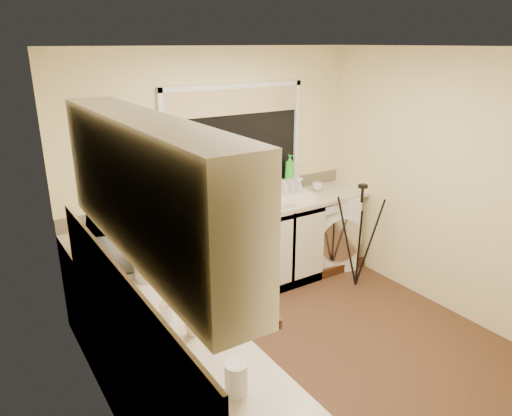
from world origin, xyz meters
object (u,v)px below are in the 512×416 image
object	(u,v)px
laptop	(198,211)
plant_c	(244,176)
dish_rack	(290,196)
cup_back	(317,187)
steel_jar	(166,311)
plant_d	(259,174)
washing_machine	(323,230)
microwave	(115,241)
soap_bottle_green	(290,167)
glass_jug	(236,378)
tripod	(359,236)
cup_left	(192,328)
plant_b	(219,180)
plant_a	(188,187)
kettle	(147,264)
soap_bottle_clear	(294,169)

from	to	relation	value
laptop	plant_c	xyz separation A→B (m)	(0.64, 0.19, 0.20)
dish_rack	cup_back	bearing A→B (deg)	19.26
steel_jar	plant_d	xyz separation A→B (m)	(1.76, 1.68, 0.20)
washing_machine	dish_rack	size ratio (longest dim) A/B	1.95
plant_c	microwave	bearing A→B (deg)	-156.52
washing_machine	soap_bottle_green	world-z (taller)	soap_bottle_green
plant_d	laptop	bearing A→B (deg)	-165.95
steel_jar	cup_back	size ratio (longest dim) A/B	0.97
glass_jug	cup_back	xyz separation A→B (m)	(2.43, 2.33, -0.03)
tripod	cup_left	distance (m)	2.71
cup_left	laptop	bearing A→B (deg)	62.74
laptop	cup_back	world-z (taller)	laptop
dish_rack	plant_b	size ratio (longest dim) A/B	1.73
cup_back	plant_d	bearing A→B (deg)	169.32
microwave	soap_bottle_green	distance (m)	2.25
cup_left	plant_a	bearing A→B (deg)	65.17
plant_a	plant_c	size ratio (longest dim) A/B	0.95
plant_d	soap_bottle_green	size ratio (longest dim) A/B	0.79
microwave	cup_back	bearing A→B (deg)	-62.48
plant_a	plant_c	distance (m)	0.64
tripod	cup_left	xyz separation A→B (m)	(-2.44, -1.12, 0.38)
cup_back	cup_left	bearing A→B (deg)	-143.46
soap_bottle_green	cup_left	world-z (taller)	soap_bottle_green
washing_machine	glass_jug	xyz separation A→B (m)	(-2.50, -2.26, 0.55)
tripod	plant_b	bearing A→B (deg)	160.81
cup_back	washing_machine	bearing A→B (deg)	-44.47
plant_a	cup_back	xyz separation A→B (m)	(1.53, -0.11, -0.22)
cup_left	cup_back	bearing A→B (deg)	36.54
laptop	kettle	xyz separation A→B (m)	(-0.84, -0.91, 0.05)
tripod	plant_b	xyz separation A→B (m)	(-1.21, 0.79, 0.61)
dish_rack	soap_bottle_green	distance (m)	0.35
steel_jar	cup_left	size ratio (longest dim) A/B	1.27
soap_bottle_clear	soap_bottle_green	bearing A→B (deg)	-159.92
soap_bottle_green	cup_left	xyz separation A→B (m)	(-2.09, -1.89, -0.25)
kettle	soap_bottle_green	xyz separation A→B (m)	(2.06, 1.10, 0.17)
washing_machine	plant_d	bearing A→B (deg)	179.08
kettle	tripod	world-z (taller)	kettle
washing_machine	microwave	world-z (taller)	microwave
soap_bottle_green	microwave	bearing A→B (deg)	-162.53
microwave	plant_a	distance (m)	1.16
kettle	steel_jar	bearing A→B (deg)	-99.32
washing_machine	soap_bottle_clear	xyz separation A→B (m)	(-0.29, 0.21, 0.71)
microwave	cup_left	distance (m)	1.22
microwave	plant_b	world-z (taller)	plant_b
plant_b	washing_machine	bearing A→B (deg)	-8.72
laptop	glass_jug	world-z (taller)	laptop
dish_rack	laptop	bearing A→B (deg)	-173.16
glass_jug	plant_c	distance (m)	2.90
plant_c	soap_bottle_green	world-z (taller)	soap_bottle_green
dish_rack	microwave	xyz separation A→B (m)	(-2.01, -0.47, 0.12)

